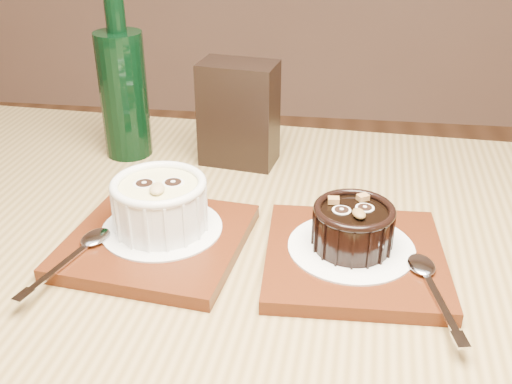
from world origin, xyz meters
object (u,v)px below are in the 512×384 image
ramekin_white (160,202)px  condiment_stand (239,114)px  tray_left (157,241)px  tray_right (355,258)px  ramekin_dark (353,225)px  table (268,346)px  green_bottle (123,90)px

ramekin_white → condiment_stand: (0.05, 0.21, 0.02)m
tray_left → tray_right: bearing=-1.0°
tray_right → condiment_stand: condiment_stand is taller
condiment_stand → tray_right: bearing=-55.7°
ramekin_dark → tray_left: bearing=161.8°
tray_right → ramekin_dark: size_ratio=2.19×
table → green_bottle: size_ratio=5.12×
ramekin_dark → green_bottle: bearing=124.7°
table → condiment_stand: condiment_stand is taller
tray_left → condiment_stand: 0.24m
table → tray_left: 0.16m
table → condiment_stand: bearing=105.4°
ramekin_dark → green_bottle: 0.39m
tray_left → ramekin_dark: size_ratio=2.19×
ramekin_white → ramekin_dark: ramekin_white is taller
condiment_stand → green_bottle: green_bottle is taller
tray_left → ramekin_dark: bearing=0.8°
ramekin_dark → ramekin_white: bearing=158.1°
table → green_bottle: bearing=130.8°
ramekin_white → condiment_stand: bearing=64.6°
tray_left → ramekin_dark: 0.21m
tray_right → tray_left: bearing=179.0°
ramekin_white → tray_right: ramekin_white is taller
tray_right → ramekin_dark: 0.04m
ramekin_white → condiment_stand: size_ratio=0.72×
tray_left → ramekin_dark: (0.21, 0.00, 0.03)m
tray_left → tray_right: size_ratio=1.00×
table → green_bottle: (-0.23, 0.27, 0.18)m
ramekin_dark → condiment_stand: (-0.15, 0.22, 0.03)m
tray_right → ramekin_dark: ramekin_dark is taller
table → ramekin_white: size_ratio=12.28×
ramekin_white → tray_right: bearing=-16.7°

